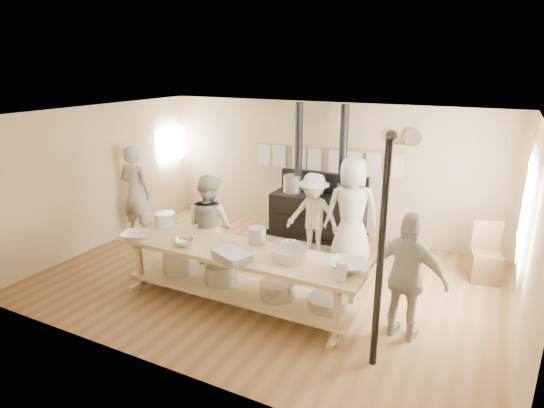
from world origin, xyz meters
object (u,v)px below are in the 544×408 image
(stove, at_px, (318,211))
(cook_far_left, at_px, (136,192))
(cook_left, at_px, (210,226))
(cook_right, at_px, (407,277))
(cook_center, at_px, (352,211))
(cook_by_window, at_px, (313,216))
(roasting_pan, at_px, (232,256))
(prep_table, at_px, (239,271))
(chair, at_px, (485,264))

(stove, height_order, cook_far_left, stove)
(cook_left, relative_size, cook_right, 1.01)
(cook_center, height_order, cook_by_window, cook_center)
(cook_far_left, bearing_deg, cook_left, 158.68)
(stove, relative_size, cook_far_left, 1.42)
(cook_left, distance_m, cook_right, 3.18)
(roasting_pan, bearing_deg, prep_table, 108.20)
(prep_table, relative_size, cook_by_window, 2.36)
(cook_far_left, height_order, roasting_pan, cook_far_left)
(stove, height_order, cook_center, stove)
(cook_center, relative_size, chair, 1.99)
(cook_by_window, bearing_deg, chair, 11.34)
(chair, distance_m, roasting_pan, 4.11)
(prep_table, distance_m, cook_left, 1.15)
(cook_left, height_order, cook_by_window, cook_left)
(cook_far_left, height_order, cook_right, cook_far_left)
(chair, bearing_deg, stove, 157.95)
(cook_left, bearing_deg, cook_far_left, -6.48)
(prep_table, relative_size, cook_right, 2.18)
(cook_right, xyz_separation_m, cook_by_window, (-1.95, 1.79, -0.06))
(cook_right, height_order, cook_by_window, cook_right)
(prep_table, distance_m, cook_center, 2.36)
(prep_table, xyz_separation_m, cook_far_left, (-3.14, 1.39, 0.39))
(stove, distance_m, cook_left, 2.56)
(cook_center, relative_size, cook_by_window, 1.22)
(cook_center, distance_m, cook_right, 2.28)
(cook_far_left, xyz_separation_m, cook_by_window, (3.44, 0.64, -0.15))
(prep_table, distance_m, cook_right, 2.28)
(chair, bearing_deg, cook_center, 177.06)
(cook_far_left, distance_m, cook_center, 4.16)
(stove, relative_size, prep_table, 0.72)
(cook_right, xyz_separation_m, chair, (0.83, 2.19, -0.55))
(stove, height_order, roasting_pan, stove)
(cook_far_left, xyz_separation_m, chair, (6.22, 1.05, -0.64))
(cook_by_window, bearing_deg, stove, 109.72)
(roasting_pan, bearing_deg, cook_right, 15.11)
(cook_right, bearing_deg, roasting_pan, 23.55)
(cook_by_window, height_order, chair, cook_by_window)
(chair, bearing_deg, cook_left, -167.09)
(cook_center, bearing_deg, chair, 160.36)
(cook_by_window, bearing_deg, cook_far_left, -166.30)
(prep_table, xyz_separation_m, cook_left, (-0.91, 0.64, 0.32))
(stove, bearing_deg, cook_left, -110.90)
(cook_by_window, distance_m, chair, 2.85)
(chair, bearing_deg, cook_far_left, 178.18)
(stove, relative_size, cook_right, 1.58)
(prep_table, relative_size, cook_far_left, 1.97)
(cook_right, bearing_deg, chair, -102.30)
(cook_center, bearing_deg, cook_right, 96.57)
(stove, height_order, chair, stove)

